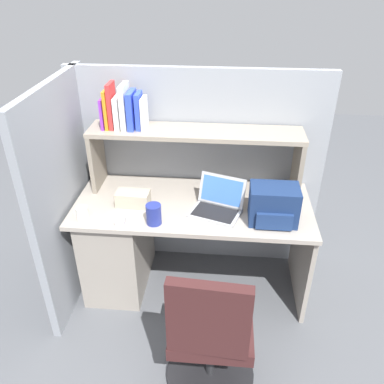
% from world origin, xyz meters
% --- Properties ---
extents(ground_plane, '(8.00, 8.00, 0.00)m').
position_xyz_m(ground_plane, '(0.00, 0.00, 0.00)').
color(ground_plane, '#595B60').
extents(desk, '(1.60, 0.70, 0.73)m').
position_xyz_m(desk, '(-0.39, 0.00, 0.40)').
color(desk, '#AAA093').
rests_on(desk, ground_plane).
extents(cubicle_partition_rear, '(1.84, 0.05, 1.55)m').
position_xyz_m(cubicle_partition_rear, '(0.00, 0.38, 0.78)').
color(cubicle_partition_rear, gray).
rests_on(cubicle_partition_rear, ground_plane).
extents(cubicle_partition_left, '(0.05, 1.06, 1.55)m').
position_xyz_m(cubicle_partition_left, '(-0.85, -0.05, 0.78)').
color(cubicle_partition_left, gray).
rests_on(cubicle_partition_left, ground_plane).
extents(overhead_hutch, '(1.44, 0.28, 0.45)m').
position_xyz_m(overhead_hutch, '(0.00, 0.20, 1.08)').
color(overhead_hutch, gray).
rests_on(overhead_hutch, desk).
extents(reference_books_on_shelf, '(0.30, 0.18, 0.30)m').
position_xyz_m(reference_books_on_shelf, '(-0.47, 0.21, 1.31)').
color(reference_books_on_shelf, purple).
rests_on(reference_books_on_shelf, overhead_hutch).
extents(laptop, '(0.38, 0.35, 0.22)m').
position_xyz_m(laptop, '(0.17, -0.08, 0.78)').
color(laptop, '#B7BABF').
rests_on(laptop, desk).
extents(backpack, '(0.30, 0.23, 0.24)m').
position_xyz_m(backpack, '(0.52, -0.16, 0.85)').
color(backpack, navy).
rests_on(backpack, desk).
extents(computer_mouse, '(0.07, 0.11, 0.03)m').
position_xyz_m(computer_mouse, '(-0.43, -0.25, 0.75)').
color(computer_mouse, silver).
rests_on(computer_mouse, desk).
extents(paper_cup, '(0.08, 0.08, 0.09)m').
position_xyz_m(paper_cup, '(-0.68, -0.25, 0.77)').
color(paper_cup, white).
rests_on(paper_cup, desk).
extents(tissue_box, '(0.22, 0.13, 0.10)m').
position_xyz_m(tissue_box, '(-0.40, -0.05, 0.78)').
color(tissue_box, '#BFB299').
rests_on(tissue_box, desk).
extents(snack_canister, '(0.10, 0.10, 0.13)m').
position_xyz_m(snack_canister, '(-0.22, -0.25, 0.80)').
color(snack_canister, navy).
rests_on(snack_canister, desk).
extents(office_chair, '(0.52, 0.52, 0.93)m').
position_xyz_m(office_chair, '(0.17, -0.83, 0.39)').
color(office_chair, black).
rests_on(office_chair, ground_plane).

